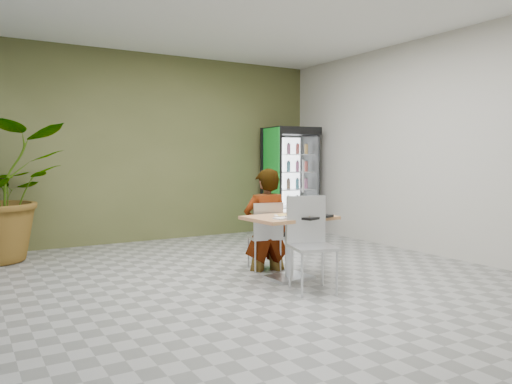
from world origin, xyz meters
TOP-DOWN VIEW (x-y plane):
  - ground at (0.00, 0.00)m, footprint 7.00×7.00m
  - room_envelope at (0.00, 0.00)m, footprint 6.00×7.00m
  - dining_table at (0.34, 0.00)m, footprint 1.02×0.74m
  - chair_far at (0.34, 0.52)m, footprint 0.47×0.47m
  - chair_near at (0.28, -0.47)m, footprint 0.55×0.56m
  - seated_woman at (0.37, 0.56)m, footprint 0.66×0.51m
  - pizza_plate at (0.27, 0.03)m, footprint 0.27×0.20m
  - soda_cup at (0.48, -0.04)m, footprint 0.09×0.09m
  - napkin_stack at (0.09, -0.20)m, footprint 0.15×0.15m
  - cafeteria_tray at (0.45, -0.25)m, footprint 0.56×0.48m
  - beverage_fridge at (2.40, 2.93)m, footprint 1.00×0.81m

SIDE VIEW (x-z plane):
  - ground at x=0.00m, z-range 0.00..0.00m
  - seated_woman at x=0.37m, z-range -0.30..1.30m
  - chair_far at x=0.34m, z-range 0.07..0.95m
  - dining_table at x=0.34m, z-range 0.16..0.91m
  - chair_near at x=0.28m, z-range 0.09..1.10m
  - napkin_stack at x=0.09m, z-range 0.75..0.77m
  - cafeteria_tray at x=0.45m, z-range 0.75..0.78m
  - pizza_plate at x=0.27m, z-range 0.75..0.78m
  - soda_cup at x=0.48m, z-range 0.75..0.91m
  - beverage_fridge at x=2.40m, z-range 0.00..1.99m
  - room_envelope at x=0.00m, z-range 0.00..3.20m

